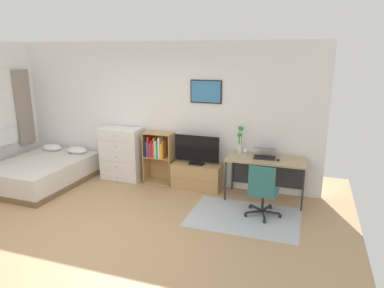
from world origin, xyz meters
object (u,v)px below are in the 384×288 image
at_px(tv_stand, 197,176).
at_px(office_chair, 262,190).
at_px(desk, 266,165).
at_px(bookshelf, 157,153).
at_px(computer_mouse, 278,160).
at_px(laptop, 265,153).
at_px(television, 197,150).
at_px(bamboo_vase, 240,141).
at_px(dresser, 122,154).
at_px(wine_glass, 245,150).
at_px(bed, 42,172).

bearing_deg(tv_stand, office_chair, -32.10).
distance_m(desk, office_chair, 0.82).
xyz_separation_m(bookshelf, computer_mouse, (2.30, -0.21, 0.16)).
bearing_deg(laptop, television, 177.03).
bearing_deg(laptop, computer_mouse, -35.07).
height_order(television, bamboo_vase, bamboo_vase).
bearing_deg(desk, dresser, 179.71).
relative_size(bookshelf, desk, 0.75).
distance_m(office_chair, wine_glass, 0.91).
relative_size(desk, office_chair, 1.55).
distance_m(bed, tv_stand, 3.03).
relative_size(office_chair, laptop, 2.03).
xyz_separation_m(bookshelf, laptop, (2.06, -0.06, 0.21)).
relative_size(television, desk, 0.64).
xyz_separation_m(dresser, bamboo_vase, (2.36, 0.11, 0.44)).
xyz_separation_m(television, office_chair, (1.33, -0.81, -0.29)).
height_order(bed, wine_glass, wine_glass).
relative_size(dresser, computer_mouse, 10.15).
bearing_deg(bookshelf, dresser, -175.40).
bearing_deg(office_chair, television, 151.52).
relative_size(computer_mouse, bamboo_vase, 0.21).
bearing_deg(wine_glass, tv_stand, 171.51).
bearing_deg(desk, television, 179.67).
bearing_deg(bed, bamboo_vase, 13.60).
distance_m(desk, computer_mouse, 0.28).
distance_m(laptop, computer_mouse, 0.29).
bearing_deg(laptop, bamboo_vase, 163.39).
distance_m(office_chair, laptop, 0.90).
bearing_deg(tv_stand, television, -90.00).
xyz_separation_m(bookshelf, television, (0.82, -0.07, 0.16)).
distance_m(tv_stand, television, 0.51).
relative_size(bed, computer_mouse, 18.49).
height_order(dresser, laptop, dresser).
height_order(dresser, wine_glass, dresser).
height_order(tv_stand, computer_mouse, computer_mouse).
relative_size(tv_stand, desk, 0.69).
xyz_separation_m(office_chair, bamboo_vase, (-0.55, 0.93, 0.51)).
bearing_deg(desk, bookshelf, 177.95).
relative_size(bed, bamboo_vase, 3.94).
bearing_deg(computer_mouse, bamboo_vase, 159.92).
xyz_separation_m(office_chair, wine_glass, (-0.41, 0.70, 0.42)).
bearing_deg(bed, dresser, 29.33).
bearing_deg(wine_glass, television, 172.88).
bearing_deg(bed, tv_stand, 15.13).
relative_size(bed, desk, 1.44).
distance_m(desk, laptop, 0.20).
bearing_deg(television, wine_glass, -7.12).
bearing_deg(bed, wine_glass, 9.80).
xyz_separation_m(bed, laptop, (4.17, 0.74, 0.57)).
bearing_deg(bamboo_vase, office_chair, -59.35).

